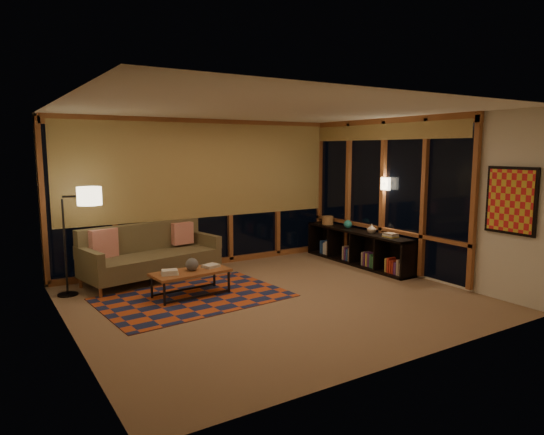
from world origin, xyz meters
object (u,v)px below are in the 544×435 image
bookshelf (357,247)px  coffee_table (191,284)px  sofa (152,253)px  floor_lamp (65,242)px

bookshelf → coffee_table: bearing=-176.3°
sofa → coffee_table: bearing=-91.1°
sofa → floor_lamp: 1.40m
coffee_table → floor_lamp: floor_lamp is taller
sofa → bookshelf: sofa is taller
coffee_table → bookshelf: bearing=-1.1°
floor_lamp → sofa: bearing=19.7°
floor_lamp → bookshelf: bearing=4.5°
bookshelf → sofa: bearing=165.6°
sofa → floor_lamp: size_ratio=1.36×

